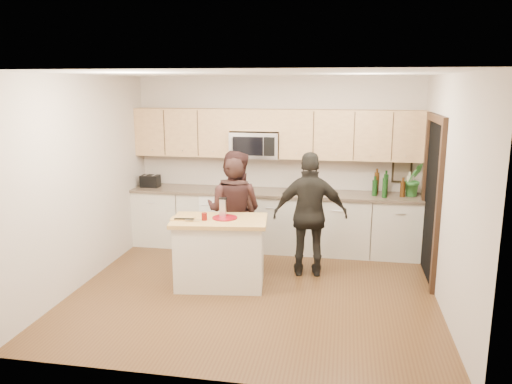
% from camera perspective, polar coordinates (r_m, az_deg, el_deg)
% --- Properties ---
extents(floor, '(4.50, 4.50, 0.00)m').
position_cam_1_polar(floor, '(6.48, -0.22, -11.21)').
color(floor, brown).
rests_on(floor, ground).
extents(room_shell, '(4.52, 4.02, 2.71)m').
position_cam_1_polar(room_shell, '(6.01, -0.23, 4.11)').
color(room_shell, '#BAAC9E').
rests_on(room_shell, ground).
extents(back_cabinetry, '(4.50, 0.66, 0.94)m').
position_cam_1_polar(back_cabinetry, '(7.90, 1.99, -3.24)').
color(back_cabinetry, beige).
rests_on(back_cabinetry, ground).
extents(upper_cabinetry, '(4.50, 0.33, 0.75)m').
position_cam_1_polar(upper_cabinetry, '(7.79, 2.46, 6.81)').
color(upper_cabinetry, tan).
rests_on(upper_cabinetry, ground).
extents(microwave, '(0.76, 0.41, 0.40)m').
position_cam_1_polar(microwave, '(7.83, -0.09, 5.43)').
color(microwave, silver).
rests_on(microwave, ground).
extents(doorway, '(0.06, 1.25, 2.20)m').
position_cam_1_polar(doorway, '(6.99, 19.46, -0.20)').
color(doorway, black).
rests_on(doorway, ground).
extents(framed_picture, '(0.30, 0.03, 0.38)m').
position_cam_1_polar(framed_picture, '(7.99, 16.34, 2.39)').
color(framed_picture, black).
rests_on(framed_picture, ground).
extents(dish_towel, '(0.34, 0.60, 0.48)m').
position_cam_1_polar(dish_towel, '(7.83, -5.09, -0.94)').
color(dish_towel, white).
rests_on(dish_towel, ground).
extents(island, '(1.28, 0.84, 0.90)m').
position_cam_1_polar(island, '(6.50, -4.14, -6.87)').
color(island, beige).
rests_on(island, ground).
extents(red_plate, '(0.32, 0.32, 0.02)m').
position_cam_1_polar(red_plate, '(6.39, -3.59, -2.95)').
color(red_plate, maroon).
rests_on(red_plate, island).
extents(box_grater, '(0.10, 0.06, 0.24)m').
position_cam_1_polar(box_grater, '(6.42, -3.81, -1.68)').
color(box_grater, silver).
rests_on(box_grater, red_plate).
extents(drink_glass, '(0.07, 0.07, 0.09)m').
position_cam_1_polar(drink_glass, '(6.32, -5.93, -2.81)').
color(drink_glass, '#660F0B').
rests_on(drink_glass, island).
extents(cutting_board, '(0.32, 0.22, 0.02)m').
position_cam_1_polar(cutting_board, '(6.41, -8.39, -3.01)').
color(cutting_board, tan).
rests_on(cutting_board, island).
extents(tongs, '(0.25, 0.06, 0.02)m').
position_cam_1_polar(tongs, '(6.32, -8.23, -3.05)').
color(tongs, black).
rests_on(tongs, cutting_board).
extents(knife, '(0.19, 0.05, 0.01)m').
position_cam_1_polar(knife, '(6.28, -7.29, -3.19)').
color(knife, silver).
rests_on(knife, cutting_board).
extents(toaster, '(0.29, 0.20, 0.20)m').
position_cam_1_polar(toaster, '(8.28, -11.99, 1.23)').
color(toaster, black).
rests_on(toaster, back_cabinetry).
extents(bottle_cluster, '(0.59, 0.33, 0.39)m').
position_cam_1_polar(bottle_cluster, '(7.72, 15.02, 0.87)').
color(bottle_cluster, black).
rests_on(bottle_cluster, back_cabinetry).
extents(orchid, '(0.35, 0.33, 0.51)m').
position_cam_1_polar(orchid, '(7.76, 17.59, 1.39)').
color(orchid, '#31762F').
rests_on(orchid, back_cabinetry).
extents(woman_left, '(0.64, 0.46, 1.64)m').
position_cam_1_polar(woman_left, '(6.89, -2.45, -2.58)').
color(woman_left, black).
rests_on(woman_left, ground).
extents(woman_center, '(0.93, 0.78, 1.70)m').
position_cam_1_polar(woman_center, '(6.93, -2.54, -2.23)').
color(woman_center, black).
rests_on(woman_center, ground).
extents(woman_right, '(1.04, 0.53, 1.70)m').
position_cam_1_polar(woman_right, '(6.78, 6.22, -2.59)').
color(woman_right, black).
rests_on(woman_right, ground).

